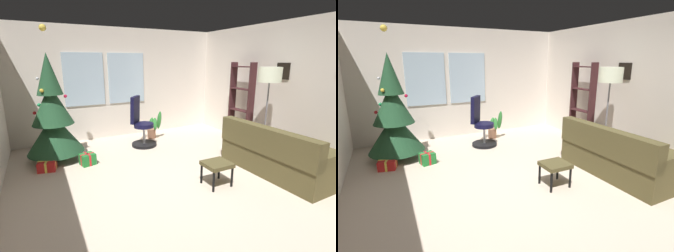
{
  "view_description": "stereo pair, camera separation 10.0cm",
  "coord_description": "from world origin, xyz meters",
  "views": [
    {
      "loc": [
        -1.88,
        -2.92,
        1.88
      ],
      "look_at": [
        -0.21,
        0.3,
        0.93
      ],
      "focal_mm": 26.94,
      "sensor_mm": 36.0,
      "label": 1
    },
    {
      "loc": [
        -1.79,
        -2.96,
        1.88
      ],
      "look_at": [
        -0.21,
        0.3,
        0.93
      ],
      "focal_mm": 26.94,
      "sensor_mm": 36.0,
      "label": 2
    }
  ],
  "objects": [
    {
      "name": "couch",
      "position": [
        1.77,
        -0.3,
        0.29
      ],
      "size": [
        1.64,
        1.89,
        0.84
      ],
      "color": "#4D4426",
      "rests_on": "ground_plane"
    },
    {
      "name": "office_chair",
      "position": [
        0.1,
        2.2,
        0.44
      ],
      "size": [
        0.59,
        0.59,
        1.12
      ],
      "color": "black",
      "rests_on": "ground_plane"
    },
    {
      "name": "gift_box_green",
      "position": [
        -1.19,
        1.64,
        0.1
      ],
      "size": [
        0.3,
        0.29,
        0.22
      ],
      "color": "#1E722D",
      "rests_on": "ground_plane"
    },
    {
      "name": "gift_box_red",
      "position": [
        -1.87,
        1.72,
        0.08
      ],
      "size": [
        0.34,
        0.34,
        0.18
      ],
      "color": "red",
      "rests_on": "ground_plane"
    },
    {
      "name": "floor_lamp",
      "position": [
        2.04,
        0.47,
        1.53
      ],
      "size": [
        0.43,
        0.43,
        1.76
      ],
      "color": "slate",
      "rests_on": "ground_plane"
    },
    {
      "name": "holiday_tree",
      "position": [
        -1.67,
        2.17,
        0.83
      ],
      "size": [
        1.03,
        1.03,
        2.48
      ],
      "color": "#4C331E",
      "rests_on": "ground_plane"
    },
    {
      "name": "potted_plant",
      "position": [
        0.59,
        2.59,
        0.27
      ],
      "size": [
        0.36,
        0.44,
        0.69
      ],
      "color": "brown",
      "rests_on": "ground_plane"
    },
    {
      "name": "footstool",
      "position": [
        0.43,
        -0.1,
        0.32
      ],
      "size": [
        0.41,
        0.37,
        0.37
      ],
      "color": "#4D4426",
      "rests_on": "ground_plane"
    },
    {
      "name": "bookshelf",
      "position": [
        2.31,
        1.44,
        0.83
      ],
      "size": [
        0.18,
        0.64,
        1.84
      ],
      "color": "#391C1E",
      "rests_on": "ground_plane"
    },
    {
      "name": "ground_plane",
      "position": [
        0.0,
        0.0,
        -0.05
      ],
      "size": [
        5.05,
        6.38,
        0.1
      ],
      "primitive_type": "cube",
      "color": "beige"
    },
    {
      "name": "wall_right_with_frames",
      "position": [
        2.58,
        -0.0,
        1.32
      ],
      "size": [
        0.12,
        6.38,
        2.64
      ],
      "color": "silver",
      "rests_on": "ground_plane"
    },
    {
      "name": "wall_back_with_windows",
      "position": [
        -0.02,
        3.23,
        1.33
      ],
      "size": [
        5.05,
        0.12,
        2.64
      ],
      "color": "silver",
      "rests_on": "ground_plane"
    }
  ]
}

